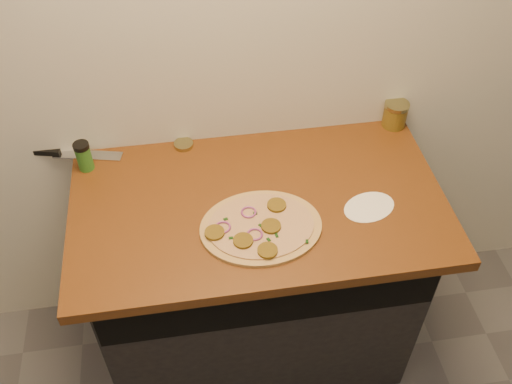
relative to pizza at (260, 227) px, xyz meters
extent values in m
cube|color=beige|center=(0.01, 0.45, 0.44)|extent=(4.00, 0.02, 2.70)
cube|color=black|center=(0.01, 0.15, -0.48)|extent=(1.10, 0.60, 0.86)
cube|color=#623012|center=(0.01, 0.12, -0.03)|extent=(1.20, 0.70, 0.04)
cylinder|color=tan|center=(0.00, 0.00, 0.00)|extent=(0.38, 0.38, 0.01)
cylinder|color=beige|center=(0.00, 0.00, 0.01)|extent=(0.33, 0.33, 0.00)
cylinder|color=brown|center=(0.01, -0.10, 0.01)|extent=(0.06, 0.06, 0.01)
cylinder|color=brown|center=(-0.14, -0.01, 0.01)|extent=(0.06, 0.06, 0.01)
cylinder|color=brown|center=(-0.06, -0.06, 0.01)|extent=(0.06, 0.06, 0.01)
cylinder|color=brown|center=(0.06, 0.07, 0.01)|extent=(0.06, 0.06, 0.01)
cylinder|color=brown|center=(0.03, -0.01, 0.01)|extent=(0.06, 0.06, 0.01)
torus|color=#853275|center=(-0.11, 0.01, 0.01)|extent=(0.05, 0.05, 0.01)
torus|color=#853275|center=(-0.03, 0.06, 0.01)|extent=(0.05, 0.05, 0.01)
torus|color=#853275|center=(-0.02, -0.04, 0.01)|extent=(0.05, 0.05, 0.01)
cube|color=black|center=(-0.10, 0.04, 0.01)|extent=(0.02, 0.01, 0.00)
cube|color=black|center=(0.02, -0.06, 0.01)|extent=(0.01, 0.02, 0.00)
cube|color=black|center=(0.05, -0.01, 0.01)|extent=(0.01, 0.02, 0.00)
cube|color=black|center=(0.13, -0.09, 0.01)|extent=(0.01, 0.02, 0.00)
cube|color=black|center=(-0.09, -0.04, 0.01)|extent=(0.01, 0.01, 0.00)
cube|color=black|center=(-0.08, -0.06, 0.01)|extent=(0.02, 0.01, 0.00)
cube|color=black|center=(-0.01, 0.05, 0.01)|extent=(0.01, 0.01, 0.00)
cube|color=black|center=(0.00, 0.00, 0.01)|extent=(0.02, 0.02, 0.00)
cube|color=black|center=(0.04, -0.05, 0.01)|extent=(0.01, 0.01, 0.00)
cube|color=black|center=(0.04, -0.04, 0.01)|extent=(0.01, 0.02, 0.00)
cube|color=#B7BAC1|center=(-0.54, 0.42, -0.01)|extent=(0.24, 0.10, 0.01)
cube|color=black|center=(-0.69, 0.46, 0.00)|extent=(0.13, 0.05, 0.02)
cylinder|color=#948C56|center=(-0.20, 0.42, 0.00)|extent=(0.09, 0.09, 0.01)
cylinder|color=#9B270F|center=(0.56, 0.42, 0.03)|extent=(0.08, 0.08, 0.08)
cylinder|color=#948C56|center=(0.56, 0.42, 0.08)|extent=(0.09, 0.09, 0.01)
cylinder|color=#2B6821|center=(-0.54, 0.36, 0.04)|extent=(0.05, 0.05, 0.09)
cylinder|color=black|center=(-0.54, 0.36, 0.09)|extent=(0.05, 0.05, 0.02)
cylinder|color=white|center=(0.36, 0.04, -0.01)|extent=(0.22, 0.22, 0.00)
camera|label=1|loc=(-0.19, -1.13, 1.31)|focal=40.00mm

